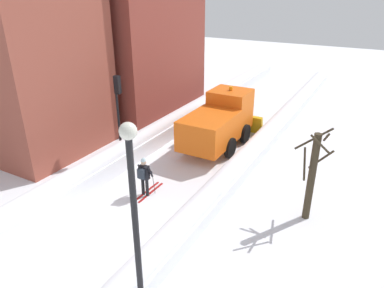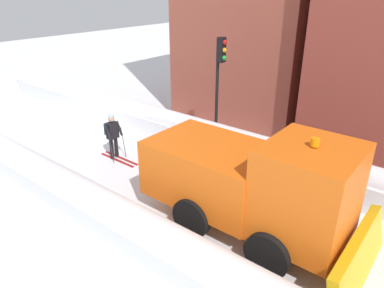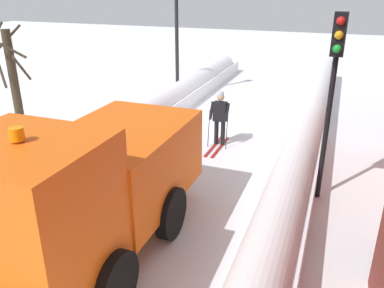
# 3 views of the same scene
# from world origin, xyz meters

# --- Properties ---
(ground_plane) EXTENTS (80.00, 80.00, 0.00)m
(ground_plane) POSITION_xyz_m (0.00, 10.00, 0.00)
(ground_plane) COLOR white
(snowbank_left) EXTENTS (1.10, 36.00, 1.29)m
(snowbank_left) POSITION_xyz_m (-2.76, 10.00, 0.61)
(snowbank_left) COLOR white
(snowbank_left) RESTS_ON ground
(plow_truck) EXTENTS (3.20, 5.98, 3.12)m
(plow_truck) POSITION_xyz_m (0.52, 9.79, 1.48)
(plow_truck) COLOR orange
(plow_truck) RESTS_ON ground
(skier) EXTENTS (0.62, 1.80, 1.81)m
(skier) POSITION_xyz_m (-0.09, 3.45, 1.00)
(skier) COLOR black
(skier) RESTS_ON ground
(traffic_light_pole) EXTENTS (0.28, 0.42, 4.37)m
(traffic_light_pole) POSITION_xyz_m (-3.36, 5.98, 3.07)
(traffic_light_pole) COLOR black
(traffic_light_pole) RESTS_ON ground
(street_lamp) EXTENTS (0.40, 0.40, 5.79)m
(street_lamp) POSITION_xyz_m (3.53, -1.71, 3.62)
(street_lamp) COLOR black
(street_lamp) RESTS_ON ground
(bare_tree_near) EXTENTS (1.45, 1.38, 3.79)m
(bare_tree_near) POSITION_xyz_m (6.41, 5.20, 1.94)
(bare_tree_near) COLOR #392F21
(bare_tree_near) RESTS_ON ground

